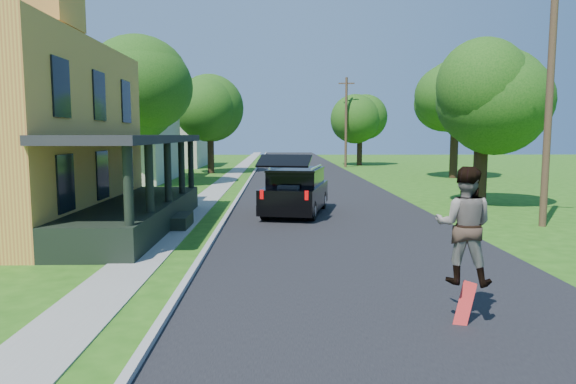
{
  "coord_description": "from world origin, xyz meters",
  "views": [
    {
      "loc": [
        -2.13,
        -11.22,
        3.13
      ],
      "look_at": [
        -1.83,
        3.0,
        1.54
      ],
      "focal_mm": 32.0,
      "sensor_mm": 36.0,
      "label": 1
    }
  ],
  "objects_px": {
    "black_suv": "(296,191)",
    "skateboarder": "(464,225)",
    "tree_right_near": "(482,89)",
    "utility_pole_near": "(549,96)"
  },
  "relations": [
    {
      "from": "tree_right_near",
      "to": "black_suv",
      "type": "bearing_deg",
      "value": -162.72
    },
    {
      "from": "tree_right_near",
      "to": "skateboarder",
      "type": "bearing_deg",
      "value": -112.35
    },
    {
      "from": "utility_pole_near",
      "to": "black_suv",
      "type": "bearing_deg",
      "value": 178.47
    },
    {
      "from": "skateboarder",
      "to": "utility_pole_near",
      "type": "bearing_deg",
      "value": -101.6
    },
    {
      "from": "black_suv",
      "to": "skateboarder",
      "type": "bearing_deg",
      "value": -66.99
    },
    {
      "from": "black_suv",
      "to": "utility_pole_near",
      "type": "distance_m",
      "value": 9.57
    },
    {
      "from": "black_suv",
      "to": "tree_right_near",
      "type": "relative_size",
      "value": 0.71
    },
    {
      "from": "skateboarder",
      "to": "utility_pole_near",
      "type": "height_order",
      "value": "utility_pole_near"
    },
    {
      "from": "black_suv",
      "to": "skateboarder",
      "type": "height_order",
      "value": "skateboarder"
    },
    {
      "from": "black_suv",
      "to": "skateboarder",
      "type": "distance_m",
      "value": 12.21
    }
  ]
}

